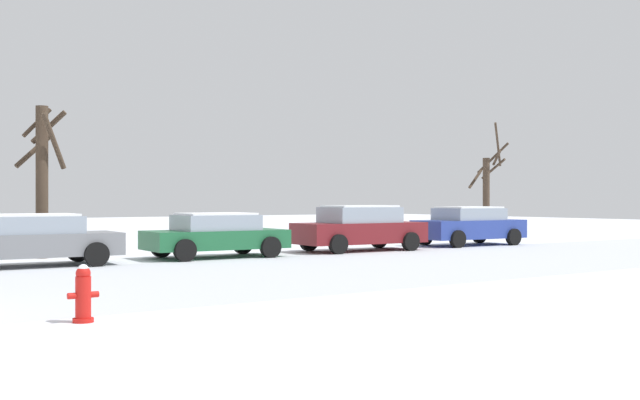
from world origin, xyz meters
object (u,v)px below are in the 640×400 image
fire_hydrant (83,293)px  parked_car_blue (469,225)px  parked_car_green (216,234)px  parked_car_gray (31,239)px  parked_car_maroon (360,228)px

fire_hydrant → parked_car_blue: bearing=28.7°
parked_car_green → parked_car_blue: parked_car_blue is taller
parked_car_gray → parked_car_green: (5.38, 0.01, -0.01)m
parked_car_gray → parked_car_blue: size_ratio=1.02×
fire_hydrant → parked_car_blue: parked_car_blue is taller
fire_hydrant → parked_car_maroon: size_ratio=0.18×
parked_car_green → fire_hydrant: bearing=-125.9°
parked_car_green → parked_car_blue: size_ratio=0.96×
parked_car_gray → parked_car_maroon: 10.77m
fire_hydrant → parked_car_gray: 9.90m
parked_car_gray → parked_car_green: 5.38m
parked_car_gray → parked_car_maroon: (10.76, -0.13, 0.07)m
parked_car_gray → parked_car_blue: bearing=-0.0°
fire_hydrant → parked_car_blue: size_ratio=0.19×
parked_car_green → parked_car_blue: (10.76, -0.01, 0.06)m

